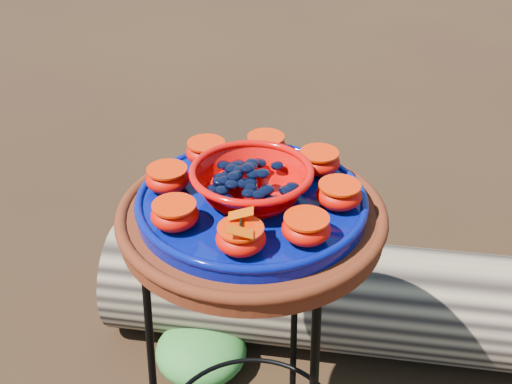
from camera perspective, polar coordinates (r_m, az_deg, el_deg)
The scene contains 17 objects.
plant_stand at distance 1.38m, azimuth -0.33°, elevation -15.10°, with size 0.44×0.44×0.70m, color black, non-canonical shape.
terracotta_saucer at distance 1.13m, azimuth -0.38°, elevation -2.40°, with size 0.46×0.46×0.04m, color #491C07.
cobalt_plate at distance 1.11m, azimuth -0.39°, elevation -1.05°, with size 0.40×0.40×0.03m, color #000636.
red_bowl at distance 1.09m, azimuth -0.40°, elevation 0.74°, with size 0.20×0.20×0.06m, color #C90603, non-canonical shape.
glass_gems at distance 1.07m, azimuth -0.40°, elevation 2.60°, with size 0.15×0.15×0.03m, color black, non-canonical shape.
orange_half_0 at distance 0.97m, azimuth -1.36°, elevation -4.17°, with size 0.08×0.08×0.04m, color #D10001.
orange_half_1 at distance 1.00m, azimuth 4.48°, elevation -3.27°, with size 0.08×0.08×0.04m, color #D10001.
orange_half_2 at distance 1.08m, azimuth 7.39°, elevation -0.28°, with size 0.08×0.08×0.04m, color #D10001.
orange_half_3 at distance 1.17m, azimuth 5.61°, elevation 2.66°, with size 0.08×0.08×0.04m, color #D10001.
orange_half_4 at distance 1.22m, azimuth 0.87°, elevation 4.10°, with size 0.08×0.08×0.04m, color #D10001.
orange_half_5 at distance 1.20m, azimuth -4.43°, elevation 3.54°, with size 0.08×0.08×0.04m, color #D10001.
orange_half_6 at distance 1.13m, azimuth -7.86°, elevation 1.16°, with size 0.08×0.08×0.04m, color #D10001.
orange_half_7 at distance 1.03m, azimuth -7.23°, elevation -2.05°, with size 0.08×0.08×0.04m, color #D10001.
butterfly at distance 0.96m, azimuth -1.38°, elevation -2.79°, with size 0.08×0.05×0.01m, color #C83E00, non-canonical shape.
driftwood_log at distance 1.84m, azimuth 13.08°, elevation -9.57°, with size 1.66×0.44×0.31m, color black, non-canonical shape.
foliage_left at distance 1.81m, azimuth -4.90°, elevation -13.78°, with size 0.25×0.25×0.12m, color #226523.
foliage_back at distance 1.96m, azimuth 6.27°, elevation -8.74°, with size 0.31×0.31×0.16m, color #226523.
Camera 1 is at (0.44, -0.82, 1.37)m, focal length 45.00 mm.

